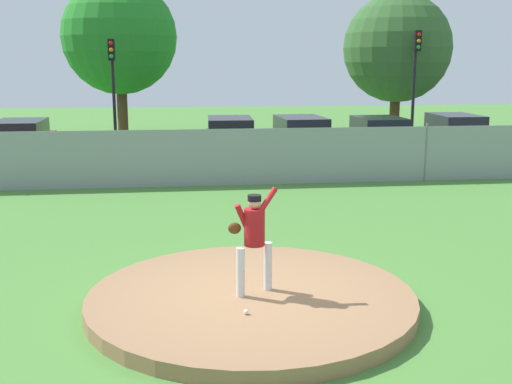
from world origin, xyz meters
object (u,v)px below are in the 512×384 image
Objects in this scene: baseball at (246,312)px; traffic_light_near at (113,75)px; parked_car_red at (21,144)px; parked_car_charcoal at (230,140)px; traffic_cone_orange at (116,155)px; traffic_light_far at (415,68)px; parked_car_slate at (301,139)px; pitcher_youth at (254,233)px; parked_car_silver at (454,137)px; parked_car_teal at (379,140)px.

traffic_light_near is at bearing 100.46° from baseball.
parked_car_charcoal reaches higher than parked_car_red.
parked_car_charcoal is at bearing -3.98° from traffic_cone_orange.
parked_car_slate is at bearing -149.27° from traffic_light_far.
pitcher_youth is 3.03× the size of traffic_cone_orange.
parked_car_red is 1.03× the size of parked_car_charcoal.
traffic_light_near is (-4.70, 3.86, 2.43)m from parked_car_charcoal.
pitcher_youth is 19.23m from traffic_light_near.
parked_car_red is 1.05× the size of parked_car_silver.
parked_car_teal is at bearing 65.11° from pitcher_youth.
pitcher_youth is at bearing -117.38° from traffic_light_far.
baseball is at bearing -116.84° from traffic_light_far.
parked_car_charcoal is (-5.71, 0.69, -0.00)m from parked_car_teal.
pitcher_youth is 0.36× the size of parked_car_charcoal.
traffic_light_far is (9.50, 18.36, 2.31)m from pitcher_youth.
baseball is at bearing -66.86° from parked_car_red.
parked_car_teal reaches higher than parked_car_red.
parked_car_charcoal is at bearing 86.05° from baseball.
pitcher_youth is at bearing -78.47° from traffic_light_near.
parked_car_teal is (6.79, 15.02, 0.55)m from baseball.
baseball is 0.02× the size of parked_car_teal.
traffic_light_near reaches higher than parked_car_charcoal.
traffic_cone_orange is (-3.48, 15.18, -0.93)m from pitcher_youth.
parked_car_teal is at bearing -5.63° from traffic_cone_orange.
parked_car_red is 7.75m from parked_car_charcoal.
pitcher_youth is 1.27m from baseball.
pitcher_youth is 0.38× the size of parked_car_teal.
parked_car_slate is at bearing -0.12° from parked_car_charcoal.
parked_car_silver is (8.99, -0.15, 0.01)m from parked_car_charcoal.
parked_car_silver is at bearing -84.26° from traffic_light_far.
baseball is at bearing -78.45° from traffic_cone_orange.
parked_car_silver is 0.89× the size of traffic_light_far.
parked_car_teal reaches higher than baseball.
parked_car_teal is 0.91× the size of parked_car_red.
pitcher_youth is 15.31m from parked_car_slate.
baseball is 0.02× the size of traffic_light_near.
parked_car_silver is at bearing 9.38° from parked_car_teal.
pitcher_youth reaches higher than parked_car_silver.
baseball is (-0.21, -0.84, -0.92)m from pitcher_youth.
traffic_light_near is (-3.61, 19.57, 2.98)m from baseball.
parked_car_slate is 6.23m from parked_car_silver.
traffic_light_far is (12.99, 3.18, 3.24)m from traffic_cone_orange.
traffic_light_near is (-0.34, 3.56, 2.98)m from traffic_cone_orange.
parked_car_teal is 11.61m from traffic_light_near.
parked_car_charcoal is at bearing -158.03° from traffic_light_far.
parked_car_charcoal reaches higher than traffic_cone_orange.
traffic_light_near reaches higher than pitcher_youth.
pitcher_youth is 14.90m from parked_car_charcoal.
parked_car_slate is (3.85, 15.71, 0.55)m from baseball.
parked_car_red is at bearing 177.56° from parked_car_teal.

